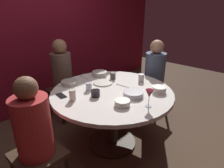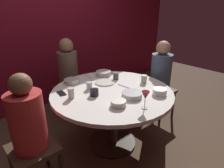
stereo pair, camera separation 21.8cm
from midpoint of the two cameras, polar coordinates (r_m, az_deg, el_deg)
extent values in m
plane|color=#4C3828|center=(2.61, 2.50, -17.01)|extent=(8.00, 8.00, 0.00)
cube|color=maroon|center=(3.38, -17.25, 15.41)|extent=(6.00, 0.10, 2.60)
cylinder|color=silver|center=(2.22, 2.81, -2.44)|extent=(1.39, 1.39, 0.04)
cylinder|color=#332319|center=(2.40, 2.64, -10.51)|extent=(0.14, 0.14, 0.70)
cylinder|color=#2D2116|center=(2.60, 2.51, -16.75)|extent=(0.60, 0.60, 0.03)
cube|color=#3F2D1E|center=(1.93, -19.31, -17.81)|extent=(0.40, 0.40, 0.04)
cylinder|color=#B22D2D|center=(1.76, -20.50, -10.64)|extent=(0.30, 0.30, 0.53)
sphere|color=brown|center=(1.61, -22.14, -0.17)|extent=(0.18, 0.18, 0.18)
cylinder|color=#332319|center=(2.17, -24.79, -21.64)|extent=(0.04, 0.04, 0.43)
cylinder|color=#332319|center=(2.24, -16.18, -18.59)|extent=(0.04, 0.04, 0.43)
cube|color=#3F2D1E|center=(3.06, -10.43, -1.19)|extent=(0.40, 0.40, 0.04)
cylinder|color=brown|center=(2.96, -10.83, 4.10)|extent=(0.29, 0.29, 0.55)
sphere|color=#8C6647|center=(2.86, -11.37, 11.14)|extent=(0.21, 0.21, 0.21)
cylinder|color=#332319|center=(3.22, -14.32, -4.91)|extent=(0.04, 0.04, 0.43)
cylinder|color=#332319|center=(2.96, -11.17, -7.24)|extent=(0.04, 0.04, 0.43)
cylinder|color=#332319|center=(3.37, -9.24, -3.23)|extent=(0.04, 0.04, 0.43)
cylinder|color=#332319|center=(3.11, -5.81, -5.27)|extent=(0.04, 0.04, 0.43)
cube|color=#3F2D1E|center=(3.02, 15.80, -1.99)|extent=(0.40, 0.40, 0.04)
cylinder|color=#475670|center=(2.92, 16.39, 3.23)|extent=(0.30, 0.30, 0.54)
sphere|color=tan|center=(2.83, 17.19, 10.15)|extent=(0.20, 0.20, 0.20)
cylinder|color=#332319|center=(3.33, 14.57, -3.97)|extent=(0.04, 0.04, 0.43)
cylinder|color=#332319|center=(3.08, 10.96, -5.90)|extent=(0.04, 0.04, 0.43)
cylinder|color=#332319|center=(3.19, 19.60, -5.90)|extent=(0.04, 0.04, 0.43)
cylinder|color=#332319|center=(2.92, 16.25, -8.14)|extent=(0.04, 0.04, 0.43)
cylinder|color=black|center=(2.07, -2.34, -2.58)|extent=(0.10, 0.10, 0.07)
sphere|color=#F9D159|center=(2.05, -2.36, -1.34)|extent=(0.02, 0.02, 0.02)
cylinder|color=silver|center=(1.89, 12.94, -7.02)|extent=(0.06, 0.06, 0.01)
cylinder|color=silver|center=(1.87, 13.07, -5.73)|extent=(0.01, 0.01, 0.09)
cone|color=maroon|center=(1.83, 13.30, -3.37)|extent=(0.08, 0.08, 0.08)
cylinder|color=beige|center=(2.42, 0.45, 0.45)|extent=(0.25, 0.25, 0.01)
cube|color=black|center=(2.18, -12.04, -2.76)|extent=(0.09, 0.15, 0.01)
cylinder|color=#B7B7BC|center=(2.07, 8.95, -3.21)|extent=(0.22, 0.22, 0.05)
cylinder|color=silver|center=(2.19, 16.76, -2.23)|extent=(0.15, 0.15, 0.07)
cylinder|color=#B2ADA3|center=(2.67, -0.21, 3.14)|extent=(0.21, 0.21, 0.06)
cylinder|color=beige|center=(1.88, 5.25, -5.77)|extent=(0.15, 0.15, 0.06)
cylinder|color=#B2ADA3|center=(2.44, -9.33, 0.79)|extent=(0.19, 0.19, 0.05)
cylinder|color=#B2ADA3|center=(2.47, 11.98, 1.42)|extent=(0.07, 0.07, 0.10)
cylinder|color=silver|center=(2.23, -4.00, -0.54)|extent=(0.07, 0.07, 0.09)
cylinder|color=#4C4742|center=(2.53, 3.63, 2.34)|extent=(0.07, 0.07, 0.09)
cylinder|color=beige|center=(2.03, -9.08, -2.75)|extent=(0.07, 0.07, 0.11)
cube|color=#B7B7BC|center=(2.64, -4.79, 2.15)|extent=(0.03, 0.18, 0.01)
cube|color=#B7B7BC|center=(2.33, 6.21, -0.69)|extent=(0.03, 0.18, 0.01)
camera|label=1|loc=(0.11, -87.14, 1.18)|focal=30.81mm
camera|label=2|loc=(0.11, 92.86, -1.18)|focal=30.81mm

